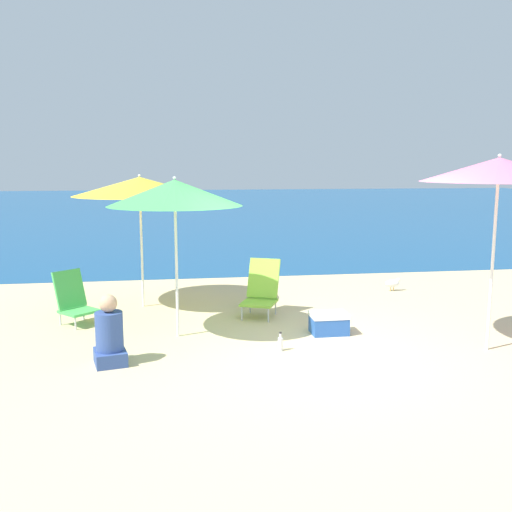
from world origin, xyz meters
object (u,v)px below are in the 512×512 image
object	(u,v)px
beach_chair_green	(74,299)
person_seated_near	(109,336)
water_bottle	(280,343)
beach_chair_lime	(261,290)
seagull	(393,283)
beach_umbrella_pink	(499,170)
cooler_box	(329,323)
beach_umbrella_green	(175,193)
beach_umbrella_yellow	(140,187)

from	to	relation	value
beach_chair_green	person_seated_near	xyz separation A→B (m)	(0.66, -1.78, -0.02)
person_seated_near	water_bottle	bearing A→B (deg)	-7.88
person_seated_near	beach_chair_lime	bearing A→B (deg)	29.53
beach_chair_green	seagull	distance (m)	5.38
beach_umbrella_pink	seagull	xyz separation A→B (m)	(0.12, 3.25, -2.00)
beach_umbrella_pink	beach_chair_lime	xyz separation A→B (m)	(-2.44, 1.98, -1.76)
beach_chair_lime	water_bottle	size ratio (longest dim) A/B	3.54
beach_umbrella_pink	cooler_box	distance (m)	2.79
beach_umbrella_green	person_seated_near	bearing A→B (deg)	-128.89
person_seated_near	seagull	bearing A→B (deg)	21.46
water_bottle	cooler_box	world-z (taller)	cooler_box
person_seated_near	cooler_box	distance (m)	2.84
beach_umbrella_yellow	cooler_box	size ratio (longest dim) A/B	4.25
cooler_box	beach_umbrella_pink	bearing A→B (deg)	-28.42
beach_umbrella_pink	beach_chair_lime	bearing A→B (deg)	140.94
water_bottle	beach_umbrella_pink	bearing A→B (deg)	-7.53
beach_chair_lime	beach_umbrella_yellow	bearing A→B (deg)	179.57
beach_chair_green	beach_umbrella_pink	bearing A→B (deg)	-63.05
beach_umbrella_pink	seagull	bearing A→B (deg)	87.97
cooler_box	beach_chair_green	bearing A→B (deg)	163.29
beach_umbrella_green	beach_umbrella_yellow	xyz separation A→B (m)	(-0.51, 1.67, 0.02)
beach_chair_green	beach_chair_lime	bearing A→B (deg)	-41.43
person_seated_near	seagull	world-z (taller)	person_seated_near
beach_umbrella_green	beach_chair_lime	world-z (taller)	beach_umbrella_green
cooler_box	beach_umbrella_yellow	bearing A→B (deg)	143.28
beach_umbrella_yellow	cooler_box	xyz separation A→B (m)	(2.48, -1.85, -1.73)
water_bottle	cooler_box	bearing A→B (deg)	37.87
beach_umbrella_yellow	water_bottle	world-z (taller)	beach_umbrella_yellow
beach_umbrella_pink	water_bottle	bearing A→B (deg)	172.47
beach_umbrella_green	water_bottle	bearing A→B (deg)	-32.97
beach_chair_green	cooler_box	world-z (taller)	beach_chair_green
beach_umbrella_green	beach_umbrella_yellow	size ratio (longest dim) A/B	1.00
cooler_box	seagull	size ratio (longest dim) A/B	1.80
beach_umbrella_green	beach_chair_lime	size ratio (longest dim) A/B	2.52
beach_umbrella_pink	beach_chair_lime	world-z (taller)	beach_umbrella_pink
beach_chair_lime	cooler_box	bearing A→B (deg)	-31.21
beach_chair_lime	cooler_box	distance (m)	1.31
cooler_box	beach_chair_lime	bearing A→B (deg)	124.74
beach_umbrella_pink	beach_umbrella_yellow	distance (m)	5.03
beach_chair_lime	cooler_box	size ratio (longest dim) A/B	1.69
person_seated_near	water_bottle	distance (m)	1.99
beach_umbrella_green	water_bottle	world-z (taller)	beach_umbrella_green
beach_umbrella_green	beach_chair_lime	xyz separation A→B (m)	(1.24, 0.87, -1.47)
beach_chair_green	water_bottle	size ratio (longest dim) A/B	3.21
beach_umbrella_green	water_bottle	size ratio (longest dim) A/B	8.92
beach_umbrella_yellow	beach_chair_lime	bearing A→B (deg)	-24.48
beach_umbrella_green	seagull	xyz separation A→B (m)	(3.79, 2.14, -1.71)
person_seated_near	beach_chair_green	bearing A→B (deg)	97.66
beach_chair_lime	beach_umbrella_pink	bearing A→B (deg)	-15.01
beach_chair_green	cooler_box	bearing A→B (deg)	-58.91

